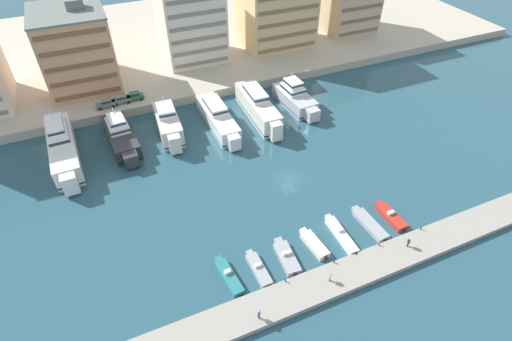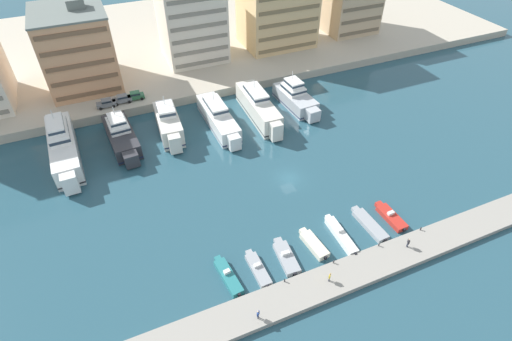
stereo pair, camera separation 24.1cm
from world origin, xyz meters
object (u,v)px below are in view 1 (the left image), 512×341
(yacht_white_far_left, at_px, (63,147))
(pedestrian_far_side, at_px, (330,276))
(motorboat_red_mid_right, at_px, (391,216))
(car_green_mid_left, at_px, (134,96))
(motorboat_grey_mid_left, at_px, (286,257))
(car_grey_left, at_px, (121,99))
(motorboat_grey_left, at_px, (258,269))
(pedestrian_mid_deck, at_px, (409,242))
(yacht_ivory_mid_left, at_px, (168,124))
(car_grey_far_left, at_px, (106,103))
(yacht_charcoal_left, at_px, (121,136))
(yacht_silver_center_right, at_px, (295,97))
(motorboat_teal_far_left, at_px, (229,276))
(motorboat_cream_center_left, at_px, (314,244))
(motorboat_white_center, at_px, (341,235))
(pedestrian_near_edge, at_px, (259,314))
(yacht_white_center_left, at_px, (218,118))
(motorboat_grey_center_right, at_px, (370,224))
(yacht_ivory_center, at_px, (258,107))

(yacht_white_far_left, height_order, pedestrian_far_side, yacht_white_far_left)
(motorboat_red_mid_right, relative_size, car_green_mid_left, 1.65)
(yacht_white_far_left, relative_size, motorboat_red_mid_right, 3.31)
(motorboat_grey_mid_left, bearing_deg, car_grey_left, 106.60)
(motorboat_grey_left, relative_size, car_grey_left, 1.68)
(car_grey_left, xyz_separation_m, pedestrian_mid_deck, (32.51, -56.55, -1.12))
(pedestrian_mid_deck, bearing_deg, yacht_ivory_mid_left, 120.04)
(car_grey_far_left, bearing_deg, yacht_white_far_left, -127.92)
(yacht_charcoal_left, distance_m, motorboat_grey_mid_left, 42.15)
(yacht_charcoal_left, relative_size, motorboat_grey_mid_left, 2.44)
(yacht_ivory_mid_left, distance_m, yacht_silver_center_right, 28.98)
(yacht_silver_center_right, relative_size, motorboat_teal_far_left, 2.14)
(car_green_mid_left, height_order, pedestrian_far_side, car_green_mid_left)
(yacht_ivory_mid_left, relative_size, motorboat_cream_center_left, 2.39)
(yacht_white_far_left, height_order, motorboat_grey_left, yacht_white_far_left)
(motorboat_white_center, bearing_deg, car_grey_left, 116.09)
(pedestrian_near_edge, bearing_deg, car_grey_far_left, 100.67)
(yacht_silver_center_right, height_order, car_green_mid_left, yacht_silver_center_right)
(motorboat_grey_mid_left, relative_size, pedestrian_near_edge, 4.28)
(car_grey_far_left, distance_m, car_green_mid_left, 6.32)
(yacht_ivory_mid_left, xyz_separation_m, pedestrian_mid_deck, (25.29, -43.73, -0.60))
(yacht_ivory_mid_left, xyz_separation_m, pedestrian_near_edge, (0.25, -45.44, -0.66))
(yacht_charcoal_left, relative_size, pedestrian_mid_deck, 9.85)
(yacht_white_center_left, relative_size, motorboat_white_center, 2.31)
(yacht_white_far_left, xyz_separation_m, car_green_mid_left, (15.89, 13.06, 0.25))
(yacht_white_center_left, bearing_deg, motorboat_grey_mid_left, -93.62)
(pedestrian_near_edge, xyz_separation_m, pedestrian_far_side, (11.22, 1.20, 0.01))
(car_grey_left, height_order, pedestrian_far_side, car_grey_left)
(motorboat_grey_center_right, xyz_separation_m, pedestrian_far_side, (-11.61, -6.70, 1.44))
(yacht_ivory_center, xyz_separation_m, car_grey_far_left, (-30.05, 13.90, 0.48))
(yacht_charcoal_left, relative_size, pedestrian_far_side, 10.32)
(car_green_mid_left, bearing_deg, car_grey_far_left, -173.42)
(motorboat_grey_left, relative_size, motorboat_grey_center_right, 0.86)
(motorboat_cream_center_left, bearing_deg, motorboat_grey_mid_left, -174.82)
(car_green_mid_left, bearing_deg, pedestrian_far_side, -74.56)
(motorboat_grey_left, distance_m, motorboat_grey_center_right, 19.80)
(yacht_charcoal_left, bearing_deg, motorboat_grey_center_right, -49.21)
(yacht_white_far_left, relative_size, motorboat_grey_left, 3.29)
(yacht_silver_center_right, height_order, motorboat_grey_center_right, yacht_silver_center_right)
(car_grey_far_left, height_order, pedestrian_far_side, car_grey_far_left)
(car_green_mid_left, relative_size, pedestrian_far_side, 2.49)
(motorboat_grey_left, height_order, car_green_mid_left, car_green_mid_left)
(yacht_charcoal_left, relative_size, car_green_mid_left, 4.14)
(pedestrian_far_side, bearing_deg, yacht_charcoal_left, 115.28)
(motorboat_red_mid_right, bearing_deg, yacht_ivory_mid_left, 125.88)
(yacht_white_far_left, relative_size, motorboat_cream_center_left, 3.52)
(yacht_ivory_center, bearing_deg, pedestrian_mid_deck, -82.06)
(yacht_silver_center_right, height_order, motorboat_cream_center_left, yacht_silver_center_right)
(motorboat_grey_center_right, bearing_deg, pedestrian_near_edge, -160.92)
(yacht_ivory_mid_left, relative_size, motorboat_teal_far_left, 2.08)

